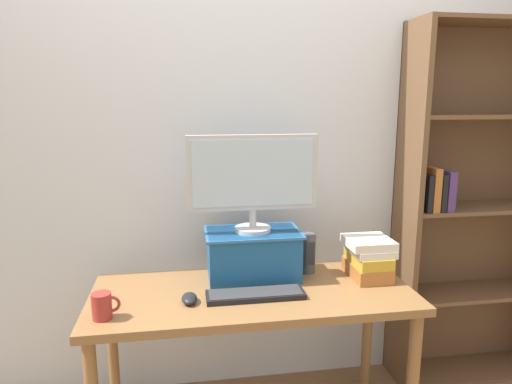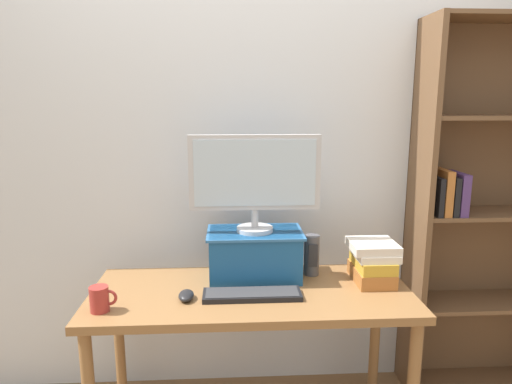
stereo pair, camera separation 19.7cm
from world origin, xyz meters
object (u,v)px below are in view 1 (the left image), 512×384
object	(u,v)px
riser_box	(253,253)
bookshelf_unit	(474,206)
keyboard	(255,295)
book_stack	(368,257)
computer_mouse	(189,298)
computer_monitor	(253,177)
desk	(253,308)
coffee_mug	(103,306)
desk_speaker	(308,253)

from	to	relation	value
riser_box	bookshelf_unit	bearing A→B (deg)	7.77
bookshelf_unit	keyboard	distance (m)	1.34
bookshelf_unit	riser_box	bearing A→B (deg)	-172.23
keyboard	book_stack	distance (m)	0.58
keyboard	computer_mouse	distance (m)	0.28
computer_monitor	book_stack	bearing A→B (deg)	-8.56
desk	bookshelf_unit	bearing A→B (deg)	14.38
bookshelf_unit	computer_monitor	xyz separation A→B (m)	(-1.23, -0.17, 0.22)
computer_monitor	keyboard	world-z (taller)	computer_monitor
desk	bookshelf_unit	world-z (taller)	bookshelf_unit
bookshelf_unit	book_stack	distance (m)	0.76
riser_box	keyboard	distance (m)	0.25
coffee_mug	desk_speaker	bearing A→B (deg)	20.55
desk_speaker	riser_box	bearing A→B (deg)	-176.39
bookshelf_unit	keyboard	size ratio (longest dim) A/B	4.61
coffee_mug	desk_speaker	size ratio (longest dim) A/B	0.56
computer_monitor	desk	bearing A→B (deg)	-98.94
bookshelf_unit	book_stack	bearing A→B (deg)	-160.26
bookshelf_unit	coffee_mug	world-z (taller)	bookshelf_unit
desk	book_stack	size ratio (longest dim) A/B	5.64
book_stack	riser_box	bearing A→B (deg)	171.28
computer_mouse	coffee_mug	bearing A→B (deg)	-165.06
coffee_mug	desk_speaker	world-z (taller)	desk_speaker
riser_box	desk	bearing A→B (deg)	-98.86
bookshelf_unit	riser_box	size ratio (longest dim) A/B	4.34
desk_speaker	computer_mouse	bearing A→B (deg)	-156.40
bookshelf_unit	keyboard	world-z (taller)	bookshelf_unit
book_stack	coffee_mug	distance (m)	1.19
desk	book_stack	xyz separation A→B (m)	(0.56, 0.07, 0.18)
keyboard	book_stack	xyz separation A→B (m)	(0.56, 0.14, 0.08)
computer_monitor	desk_speaker	distance (m)	0.47
book_stack	keyboard	bearing A→B (deg)	-165.68
coffee_mug	keyboard	bearing A→B (deg)	8.95
book_stack	desk_speaker	world-z (taller)	desk_speaker
keyboard	desk_speaker	world-z (taller)	desk_speaker
desk	computer_monitor	size ratio (longest dim) A/B	2.36
keyboard	coffee_mug	world-z (taller)	coffee_mug
desk	computer_mouse	xyz separation A→B (m)	(-0.28, -0.08, 0.10)
desk	computer_mouse	distance (m)	0.30
riser_box	desk_speaker	bearing A→B (deg)	3.61
riser_box	keyboard	xyz separation A→B (m)	(-0.03, -0.23, -0.11)
keyboard	book_stack	world-z (taller)	book_stack
bookshelf_unit	book_stack	xyz separation A→B (m)	(-0.70, -0.25, -0.16)
desk	book_stack	distance (m)	0.59
riser_box	computer_mouse	bearing A→B (deg)	-142.26
keyboard	bookshelf_unit	bearing A→B (deg)	17.37
desk_speaker	computer_monitor	bearing A→B (deg)	-176.07
desk	keyboard	world-z (taller)	keyboard
computer_mouse	book_stack	size ratio (longest dim) A/B	0.42
computer_mouse	desk_speaker	size ratio (longest dim) A/B	0.54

